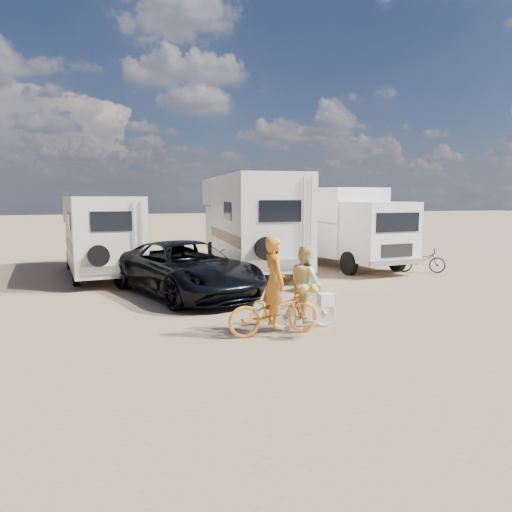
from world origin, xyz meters
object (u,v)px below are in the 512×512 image
object	(u,v)px
rv_left	(100,236)
rider_woman	(306,292)
dark_suv	(186,269)
cooler	(307,284)
bike_man	(274,311)
crate	(282,273)
bike_parked	(421,260)
rider_man	(274,290)
box_truck	(345,228)
bike_woman	(305,308)
rv_main	(249,223)

from	to	relation	value
rv_left	rider_woman	world-z (taller)	rv_left
dark_suv	rider_woman	xyz separation A→B (m)	(1.90, -4.30, 0.04)
cooler	rv_left	bearing A→B (deg)	117.74
bike_man	crate	xyz separation A→B (m)	(2.45, 6.43, -0.30)
rv_left	bike_parked	size ratio (longest dim) A/B	3.69
rv_left	cooler	distance (m)	7.75
bike_parked	cooler	world-z (taller)	bike_parked
bike_man	cooler	world-z (taller)	bike_man
bike_man	rider_man	bearing A→B (deg)	-0.00
rider_man	crate	xyz separation A→B (m)	(2.45, 6.43, -0.72)
bike_man	rider_woman	size ratio (longest dim) A/B	1.20
rider_man	cooler	bearing A→B (deg)	-32.16
rider_man	box_truck	bearing A→B (deg)	-36.29
rv_left	bike_parked	xyz separation A→B (m)	(11.31, -2.73, -0.94)
bike_man	cooler	bearing A→B (deg)	-32.16
crate	bike_parked	bearing A→B (deg)	-1.25
bike_woman	crate	size ratio (longest dim) A/B	2.98
rider_woman	crate	distance (m)	6.42
rv_left	dark_suv	distance (m)	5.10
dark_suv	cooler	size ratio (longest dim) A/B	10.01
bike_woman	rider_woman	xyz separation A→B (m)	(0.00, 0.00, 0.35)
cooler	crate	xyz separation A→B (m)	(0.03, 2.26, -0.02)
rider_man	dark_suv	bearing A→B (deg)	11.71
rider_man	rider_woman	size ratio (longest dim) A/B	1.15
bike_parked	crate	bearing A→B (deg)	120.53
box_truck	dark_suv	size ratio (longest dim) A/B	1.14
rv_left	rider_woman	distance (m)	9.78
dark_suv	bike_woman	distance (m)	4.71
crate	rider_woman	bearing A→B (deg)	-105.14
bike_parked	crate	world-z (taller)	bike_parked
rv_main	rider_man	size ratio (longest dim) A/B	4.71
rv_main	bike_woman	bearing A→B (deg)	-95.23
rider_man	rider_woman	bearing A→B (deg)	-73.69
rv_main	rider_woman	world-z (taller)	rv_main
rider_man	bike_parked	bearing A→B (deg)	-53.13
rv_left	rider_woman	size ratio (longest dim) A/B	4.03
bike_man	bike_parked	bearing A→B (deg)	-53.13
rv_main	bike_parked	bearing A→B (deg)	-24.60
rv_left	bike_man	distance (m)	9.73
box_truck	crate	xyz separation A→B (m)	(-3.39, -2.14, -1.37)
rv_left	crate	distance (m)	6.60
bike_woman	crate	world-z (taller)	bike_woman
dark_suv	bike_woman	xyz separation A→B (m)	(1.90, -4.30, -0.32)
rv_left	bike_woman	bearing A→B (deg)	-71.00
bike_woman	crate	xyz separation A→B (m)	(1.67, 6.17, -0.25)
bike_woman	bike_parked	size ratio (longest dim) A/B	0.86
rv_main	bike_parked	size ratio (longest dim) A/B	4.96
rv_left	bike_parked	bearing A→B (deg)	-20.50
rv_main	bike_parked	world-z (taller)	rv_main
rv_main	crate	world-z (taller)	rv_main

